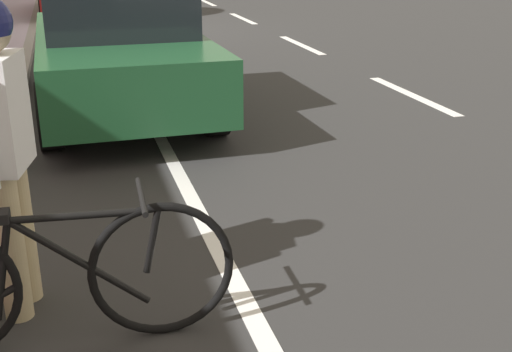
# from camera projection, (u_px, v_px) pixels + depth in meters

# --- Properties ---
(ground) EXTENTS (74.63, 74.63, 0.00)m
(ground) POSITION_uv_depth(u_px,v_px,m) (121.00, 30.00, 14.10)
(ground) COLOR #2D2D2D
(curb_edge) EXTENTS (0.16, 46.64, 0.12)m
(curb_edge) POSITION_uv_depth(u_px,v_px,m) (33.00, 31.00, 13.60)
(curb_edge) COLOR gray
(curb_edge) RESTS_ON ground
(lane_stripe_centre) EXTENTS (0.14, 44.20, 0.01)m
(lane_stripe_centre) POSITION_uv_depth(u_px,v_px,m) (243.00, 18.00, 16.00)
(lane_stripe_centre) COLOR white
(lane_stripe_centre) RESTS_ON ground
(lane_stripe_bike_edge) EXTENTS (0.12, 46.64, 0.01)m
(lane_stripe_bike_edge) POSITION_uv_depth(u_px,v_px,m) (105.00, 31.00, 14.01)
(lane_stripe_bike_edge) COLOR white
(lane_stripe_bike_edge) RESTS_ON ground
(parked_sedan_green_far) EXTENTS (1.90, 4.43, 1.52)m
(parked_sedan_green_far) POSITION_uv_depth(u_px,v_px,m) (117.00, 45.00, 7.52)
(parked_sedan_green_far) COLOR #1E512D
(parked_sedan_green_far) RESTS_ON ground
(bicycle_at_curb) EXTENTS (1.78, 0.46, 0.79)m
(bicycle_at_curb) POSITION_uv_depth(u_px,v_px,m) (54.00, 278.00, 3.17)
(bicycle_at_curb) COLOR black
(bicycle_at_curb) RESTS_ON ground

